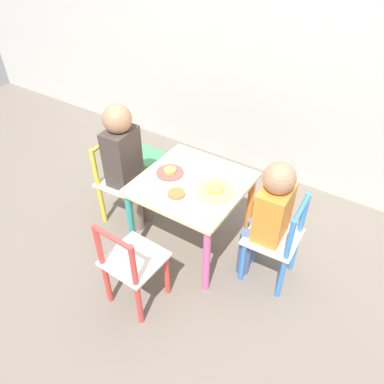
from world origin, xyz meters
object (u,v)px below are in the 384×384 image
chair_blue (276,241)px  chair_red (132,265)px  child_right (269,213)px  plate_left (170,172)px  chair_yellow (121,183)px  child_left (125,157)px  plate_right (215,190)px  kids_table (192,192)px  storage_bin (139,163)px  plate_front (177,195)px

chair_blue → chair_red: same height
child_right → plate_left: bearing=-90.6°
chair_yellow → child_left: 0.22m
chair_yellow → plate_right: (0.64, 0.04, 0.20)m
chair_yellow → plate_right: 0.67m
plate_left → chair_red: bearing=-76.2°
child_right → kids_table: bearing=-90.0°
chair_blue → plate_left: 0.67m
kids_table → plate_right: 0.16m
plate_left → plate_right: bearing=-0.0°
chair_red → storage_bin: chair_red is taller
chair_yellow → plate_right: chair_yellow is taller
chair_blue → plate_left: (-0.64, -0.02, 0.20)m
chair_blue → chair_yellow: bearing=-89.2°
plate_right → kids_table: bearing=180.0°
chair_yellow → plate_front: 0.55m
chair_yellow → child_right: child_right is taller
chair_red → chair_blue: bearing=-132.5°
plate_front → kids_table: bearing=90.0°
kids_table → plate_front: bearing=-90.0°
child_left → plate_right: size_ratio=3.97×
child_left → plate_left: child_left is taller
chair_yellow → plate_front: bearing=-106.3°
chair_yellow → chair_red: same height
chair_yellow → chair_blue: same height
chair_blue → plate_right: 0.41m
chair_red → child_right: (0.46, 0.52, 0.17)m
chair_yellow → child_left: bearing=-90.0°
chair_blue → plate_right: chair_blue is taller
plate_left → storage_bin: (-0.57, 0.38, -0.37)m
child_right → plate_left: child_right is taller
chair_yellow → storage_bin: chair_yellow is taller
kids_table → chair_yellow: 0.51m
child_left → child_right: child_left is taller
kids_table → chair_yellow: (-0.50, -0.04, -0.12)m
chair_red → plate_front: 0.41m
chair_yellow → chair_red: (0.48, -0.46, 0.00)m
kids_table → plate_left: plate_left is taller
plate_right → chair_red: bearing=-108.3°
child_right → plate_front: child_right is taller
chair_yellow → plate_front: size_ratio=2.72×
plate_right → plate_front: same height
chair_yellow → child_right: (0.93, 0.06, 0.17)m
chair_yellow → plate_front: (0.50, -0.11, 0.20)m
child_right → child_left: bearing=-89.2°
child_right → storage_bin: 1.26m
chair_red → plate_left: 0.55m
kids_table → plate_right: (0.14, 0.00, 0.08)m
chair_red → plate_right: 0.56m
child_left → plate_front: (0.44, -0.11, -0.01)m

